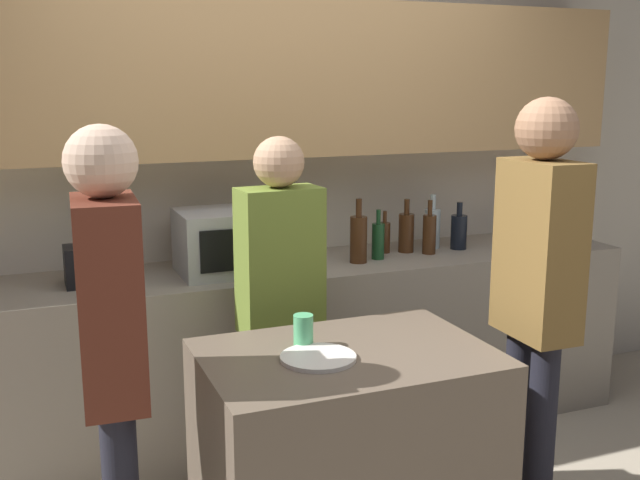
# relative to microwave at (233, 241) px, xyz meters

# --- Properties ---
(back_wall) EXTENTS (6.40, 0.40, 2.70)m
(back_wall) POSITION_rel_microwave_xyz_m (0.31, 0.29, 0.47)
(back_wall) COLOR beige
(back_wall) RESTS_ON ground_plane
(back_counter) EXTENTS (3.60, 0.62, 0.92)m
(back_counter) POSITION_rel_microwave_xyz_m (0.31, 0.02, -0.61)
(back_counter) COLOR gray
(back_counter) RESTS_ON ground_plane
(kitchen_island) EXTENTS (1.01, 0.70, 0.89)m
(kitchen_island) POSITION_rel_microwave_xyz_m (0.09, -1.12, -0.63)
(kitchen_island) COLOR brown
(kitchen_island) RESTS_ON ground_plane
(microwave) EXTENTS (0.52, 0.39, 0.30)m
(microwave) POSITION_rel_microwave_xyz_m (0.00, 0.00, 0.00)
(microwave) COLOR #B7BABC
(microwave) RESTS_ON back_counter
(toaster) EXTENTS (0.26, 0.16, 0.18)m
(toaster) POSITION_rel_microwave_xyz_m (-0.64, 0.00, -0.06)
(toaster) COLOR black
(toaster) RESTS_ON back_counter
(potted_plant) EXTENTS (0.14, 0.14, 0.40)m
(potted_plant) POSITION_rel_microwave_xyz_m (1.80, 0.00, 0.05)
(potted_plant) COLOR #333D4C
(potted_plant) RESTS_ON back_counter
(bottle_0) EXTENTS (0.09, 0.09, 0.32)m
(bottle_0) POSITION_rel_microwave_xyz_m (0.63, -0.06, -0.03)
(bottle_0) COLOR #472814
(bottle_0) RESTS_ON back_counter
(bottle_1) EXTENTS (0.06, 0.06, 0.26)m
(bottle_1) POSITION_rel_microwave_xyz_m (0.76, -0.02, -0.05)
(bottle_1) COLOR #194723
(bottle_1) RESTS_ON back_counter
(bottle_2) EXTENTS (0.06, 0.06, 0.22)m
(bottle_2) POSITION_rel_microwave_xyz_m (0.85, 0.10, -0.06)
(bottle_2) COLOR #472814
(bottle_2) RESTS_ON back_counter
(bottle_3) EXTENTS (0.08, 0.08, 0.29)m
(bottle_3) POSITION_rel_microwave_xyz_m (0.97, 0.07, -0.04)
(bottle_3) COLOR #472814
(bottle_3) RESTS_ON back_counter
(bottle_4) EXTENTS (0.07, 0.07, 0.29)m
(bottle_4) POSITION_rel_microwave_xyz_m (1.06, -0.01, -0.04)
(bottle_4) COLOR #472814
(bottle_4) RESTS_ON back_counter
(bottle_5) EXTENTS (0.09, 0.09, 0.29)m
(bottle_5) POSITION_rel_microwave_xyz_m (1.15, 0.11, -0.04)
(bottle_5) COLOR silver
(bottle_5) RESTS_ON back_counter
(bottle_6) EXTENTS (0.09, 0.09, 0.26)m
(bottle_6) POSITION_rel_microwave_xyz_m (1.27, 0.03, -0.05)
(bottle_6) COLOR black
(bottle_6) RESTS_ON back_counter
(plate_on_island) EXTENTS (0.26, 0.26, 0.01)m
(plate_on_island) POSITION_rel_microwave_xyz_m (-0.03, -1.16, -0.18)
(plate_on_island) COLOR white
(plate_on_island) RESTS_ON kitchen_island
(cup_0) EXTENTS (0.07, 0.07, 0.12)m
(cup_0) POSITION_rel_microwave_xyz_m (-0.03, -1.02, -0.13)
(cup_0) COLOR #59C07E
(cup_0) RESTS_ON kitchen_island
(person_left) EXTENTS (0.23, 0.34, 1.76)m
(person_left) POSITION_rel_microwave_xyz_m (0.88, -1.14, -0.01)
(person_left) COLOR black
(person_left) RESTS_ON ground_plane
(person_center) EXTENTS (0.22, 0.35, 1.69)m
(person_center) POSITION_rel_microwave_xyz_m (-0.69, -1.08, -0.06)
(person_center) COLOR black
(person_center) RESTS_ON ground_plane
(person_right) EXTENTS (0.35, 0.21, 1.60)m
(person_right) POSITION_rel_microwave_xyz_m (0.06, -0.52, -0.12)
(person_right) COLOR black
(person_right) RESTS_ON ground_plane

